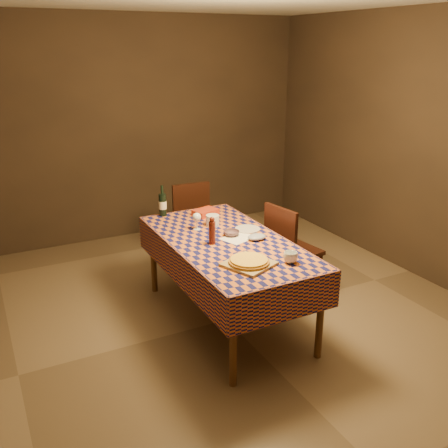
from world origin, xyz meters
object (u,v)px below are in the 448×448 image
object	(u,v)px
pizza	(249,261)
white_plate	(248,229)
chair_far	(188,216)
wine_bottle	(163,204)
dining_table	(227,248)
chair_right	(288,246)
cutting_board	(249,264)
bowl	(231,233)

from	to	relation	value
pizza	white_plate	distance (m)	0.76
white_plate	chair_far	world-z (taller)	chair_far
pizza	wine_bottle	size ratio (longest dim) A/B	1.22
chair_far	dining_table	bearing A→B (deg)	-99.85
dining_table	pizza	world-z (taller)	pizza
dining_table	white_plate	bearing A→B (deg)	26.04
chair_right	cutting_board	bearing A→B (deg)	-140.78
chair_far	cutting_board	bearing A→B (deg)	-99.72
pizza	cutting_board	bearing A→B (deg)	0.00
white_plate	dining_table	bearing A→B (deg)	-153.96
white_plate	cutting_board	bearing A→B (deg)	-119.02
wine_bottle	chair_far	size ratio (longest dim) A/B	0.32
cutting_board	white_plate	distance (m)	0.76
dining_table	white_plate	distance (m)	0.33
bowl	white_plate	world-z (taller)	bowl
cutting_board	chair_right	xyz separation A→B (m)	(0.83, 0.68, -0.26)
bowl	wine_bottle	world-z (taller)	wine_bottle
pizza	chair_far	distance (m)	1.98
bowl	white_plate	size ratio (longest dim) A/B	0.61
cutting_board	pizza	bearing A→B (deg)	0.00
wine_bottle	chair_right	bearing A→B (deg)	-35.79
pizza	chair_right	world-z (taller)	chair_right
dining_table	chair_far	xyz separation A→B (m)	(0.24, 1.41, -0.17)
dining_table	wine_bottle	size ratio (longest dim) A/B	6.11
dining_table	wine_bottle	bearing A→B (deg)	106.04
white_plate	chair_far	bearing A→B (deg)	91.75
cutting_board	bowl	xyz separation A→B (m)	(0.17, 0.61, 0.01)
pizza	wine_bottle	xyz separation A→B (m)	(-0.16, 1.39, 0.08)
wine_bottle	cutting_board	bearing A→B (deg)	-83.43
bowl	chair_right	distance (m)	0.71
bowl	chair_right	bearing A→B (deg)	6.10
pizza	white_plate	size ratio (longest dim) A/B	1.64
bowl	chair_far	size ratio (longest dim) A/B	0.15
dining_table	chair_right	bearing A→B (deg)	11.28
dining_table	chair_far	size ratio (longest dim) A/B	1.98
pizza	white_plate	xyz separation A→B (m)	(0.37, 0.67, -0.03)
bowl	wine_bottle	xyz separation A→B (m)	(-0.33, 0.78, 0.09)
cutting_board	bowl	world-z (taller)	bowl
pizza	wine_bottle	distance (m)	1.40
bowl	wine_bottle	size ratio (longest dim) A/B	0.46
bowl	white_plate	bearing A→B (deg)	17.05
wine_bottle	chair_far	world-z (taller)	wine_bottle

